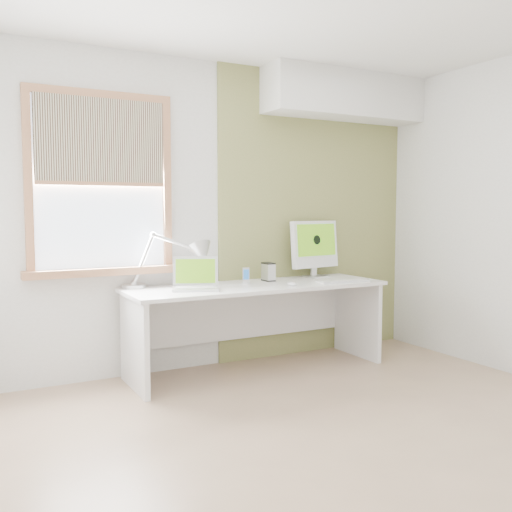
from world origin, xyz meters
TOP-DOWN VIEW (x-y plane):
  - room at (0.00, 0.00)m, footprint 4.04×3.54m
  - accent_wall at (1.00, 1.74)m, footprint 2.00×0.02m
  - soffit at (1.20, 1.57)m, footprint 1.60×0.40m
  - window at (-1.00, 1.71)m, footprint 1.20×0.14m
  - desk at (0.19, 1.44)m, footprint 2.20×0.70m
  - desk_lamp at (-0.35, 1.54)m, footprint 0.76×0.42m
  - laptop at (-0.36, 1.38)m, footprint 0.44×0.40m
  - phone_dock at (0.13, 1.48)m, footprint 0.09×0.09m
  - external_drive at (0.39, 1.54)m, footprint 0.08×0.13m
  - imac at (0.92, 1.61)m, footprint 0.54×0.21m
  - keyboard at (0.91, 1.16)m, footprint 0.48×0.15m
  - mouse at (0.41, 1.18)m, footprint 0.07×0.11m

SIDE VIEW (x-z plane):
  - desk at x=0.19m, z-range 0.17..0.90m
  - keyboard at x=0.91m, z-range 0.73..0.75m
  - mouse at x=0.41m, z-range 0.73..0.76m
  - phone_dock at x=0.13m, z-range 0.70..0.84m
  - laptop at x=-0.36m, z-range 0.67..0.92m
  - external_drive at x=0.39m, z-range 0.73..0.89m
  - desk_lamp at x=-0.35m, z-range 0.74..1.19m
  - imac at x=0.92m, z-range 0.76..1.28m
  - room at x=0.00m, z-range -0.02..2.62m
  - accent_wall at x=1.00m, z-range 0.00..2.60m
  - window at x=-1.00m, z-range 0.83..2.25m
  - soffit at x=1.20m, z-range 2.19..2.61m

